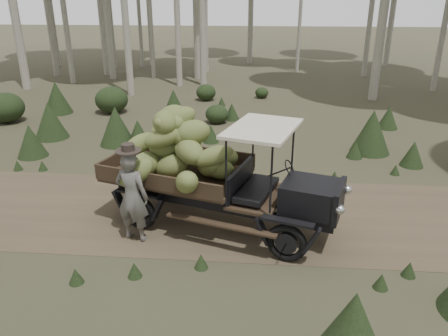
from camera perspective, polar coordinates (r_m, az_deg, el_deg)
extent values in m
plane|color=#473D2B|center=(10.43, -5.50, -5.69)|extent=(120.00, 120.00, 0.00)
cube|color=brown|center=(10.43, -5.50, -5.67)|extent=(70.00, 4.00, 0.01)
cube|color=black|center=(8.88, 11.10, -3.61)|extent=(1.31, 1.28, 0.58)
cube|color=black|center=(8.81, 14.80, -4.18)|extent=(0.42, 1.04, 0.65)
cube|color=black|center=(9.19, 2.13, -1.55)|extent=(0.53, 1.43, 0.58)
cube|color=#38281C|center=(9.80, -6.00, -0.78)|extent=(3.39, 2.71, 0.08)
cube|color=#38281C|center=(10.51, -3.61, 2.03)|extent=(2.84, 0.96, 0.34)
cube|color=#38281C|center=(8.97, -8.90, -1.84)|extent=(2.84, 0.96, 0.34)
cube|color=#38281C|center=(10.48, -13.19, 1.39)|extent=(0.64, 1.83, 0.34)
cube|color=beige|center=(8.65, 5.07, 5.19)|extent=(1.70, 2.08, 0.06)
cube|color=black|center=(9.86, 0.89, -3.06)|extent=(4.66, 1.58, 0.19)
cube|color=black|center=(9.20, -0.96, -5.02)|extent=(4.66, 1.58, 0.19)
torus|color=black|center=(9.95, 10.67, -4.85)|extent=(0.81, 0.38, 0.80)
torus|color=black|center=(8.50, 8.16, -9.67)|extent=(0.81, 0.38, 0.80)
torus|color=black|center=(10.97, -6.22, -1.94)|extent=(0.81, 0.38, 0.80)
torus|color=black|center=(9.68, -10.98, -5.68)|extent=(0.81, 0.38, 0.80)
sphere|color=beige|center=(9.21, 15.79, -2.74)|extent=(0.19, 0.19, 0.19)
sphere|color=beige|center=(8.35, 14.91, -5.30)|extent=(0.19, 0.19, 0.19)
ellipsoid|color=olive|center=(9.57, -6.88, 0.20)|extent=(0.98, 0.63, 0.79)
ellipsoid|color=olive|center=(8.96, -1.39, 1.54)|extent=(0.95, 0.41, 0.67)
ellipsoid|color=olive|center=(9.35, -7.96, 3.95)|extent=(0.98, 0.53, 0.66)
ellipsoid|color=olive|center=(9.52, -6.81, 5.91)|extent=(0.86, 0.92, 0.55)
ellipsoid|color=olive|center=(9.35, -2.00, 0.31)|extent=(0.79, 1.09, 0.78)
ellipsoid|color=olive|center=(9.69, -7.45, 2.74)|extent=(0.93, 0.64, 0.55)
ellipsoid|color=olive|center=(9.70, -6.52, 4.60)|extent=(0.60, 0.98, 0.63)
ellipsoid|color=olive|center=(9.55, -6.73, 6.53)|extent=(0.96, 0.85, 0.71)
ellipsoid|color=olive|center=(9.62, -10.45, 0.35)|extent=(0.97, 1.02, 0.67)
ellipsoid|color=olive|center=(9.20, -4.46, 2.14)|extent=(0.93, 0.98, 0.59)
ellipsoid|color=olive|center=(9.47, -4.70, 4.85)|extent=(0.88, 0.48, 0.57)
ellipsoid|color=olive|center=(9.65, -7.24, 5.98)|extent=(0.74, 1.01, 0.64)
ellipsoid|color=olive|center=(9.77, -2.13, 0.60)|extent=(0.78, 0.40, 0.46)
ellipsoid|color=olive|center=(10.08, -4.94, 3.37)|extent=(1.00, 0.85, 0.53)
ellipsoid|color=olive|center=(10.03, -8.03, 5.21)|extent=(0.70, 0.88, 0.62)
ellipsoid|color=olive|center=(9.52, -6.29, 6.31)|extent=(1.09, 0.68, 0.80)
ellipsoid|color=olive|center=(9.23, -0.63, -0.13)|extent=(0.81, 0.50, 0.55)
ellipsoid|color=olive|center=(9.85, -10.76, 3.20)|extent=(0.93, 0.81, 0.60)
ellipsoid|color=olive|center=(9.47, -5.73, 4.63)|extent=(0.72, 0.89, 0.68)
ellipsoid|color=olive|center=(9.40, -7.86, 5.61)|extent=(0.49, 0.89, 0.66)
ellipsoid|color=olive|center=(9.74, -0.04, 1.17)|extent=(0.88, 0.62, 0.69)
ellipsoid|color=olive|center=(9.23, -4.93, 2.11)|extent=(0.81, 0.83, 0.44)
ellipsoid|color=olive|center=(9.36, -4.18, 4.65)|extent=(0.94, 0.72, 0.62)
ellipsoid|color=olive|center=(9.35, -7.70, 5.89)|extent=(0.69, 0.81, 0.55)
ellipsoid|color=olive|center=(9.08, -11.42, -0.56)|extent=(1.03, 0.78, 0.80)
ellipsoid|color=olive|center=(8.53, -4.88, -1.85)|extent=(0.68, 0.95, 0.74)
imported|color=#5B5853|center=(9.06, -11.90, -3.73)|extent=(0.80, 0.62, 1.94)
cylinder|color=#2D251F|center=(8.68, -12.41, 2.21)|extent=(0.63, 0.63, 0.03)
cylinder|color=#2D251F|center=(8.66, -12.45, 2.61)|extent=(0.31, 0.31, 0.16)
cone|color=#233319|center=(14.72, 18.75, 4.55)|extent=(1.26, 1.26, 1.40)
cone|color=#233319|center=(17.70, 20.67, 6.21)|extent=(0.77, 0.77, 0.86)
ellipsoid|color=#233319|center=(19.36, -26.67, 7.07)|extent=(1.45, 1.45, 1.16)
cone|color=#233319|center=(17.75, 1.03, 7.40)|extent=(0.62, 0.62, 0.69)
ellipsoid|color=#233319|center=(17.28, -0.94, 7.07)|extent=(0.90, 0.90, 0.72)
cone|color=#233319|center=(16.56, -21.80, 5.83)|extent=(1.17, 1.17, 1.30)
cone|color=#233319|center=(19.98, -0.30, 8.66)|extent=(0.37, 0.37, 0.41)
ellipsoid|color=#233319|center=(19.36, -14.48, 8.62)|extent=(1.38, 1.38, 1.10)
cone|color=#233319|center=(14.07, 23.46, 1.72)|extent=(0.69, 0.69, 0.77)
cone|color=#233319|center=(15.03, -1.73, 4.53)|extent=(0.56, 0.56, 0.63)
cone|color=#233319|center=(15.17, -13.91, 5.41)|extent=(1.19, 1.19, 1.32)
cone|color=#233319|center=(14.92, -23.94, 3.29)|extent=(0.93, 0.93, 1.04)
cone|color=#233319|center=(15.65, 5.17, 5.18)|extent=(0.57, 0.57, 0.64)
cone|color=#233319|center=(6.37, 16.33, -20.07)|extent=(1.19, 1.19, 1.32)
cone|color=#233319|center=(14.19, 16.73, 2.35)|extent=(0.50, 0.50, 0.56)
ellipsoid|color=#233319|center=(21.64, 4.96, 9.79)|extent=(0.65, 0.65, 0.52)
cone|color=#233319|center=(17.23, -14.28, 6.19)|extent=(0.58, 0.58, 0.65)
cone|color=#233319|center=(20.00, -21.01, 8.58)|extent=(1.21, 1.21, 1.34)
cone|color=#233319|center=(17.96, -6.58, 8.28)|extent=(1.09, 1.09, 1.21)
cone|color=#233319|center=(14.96, -11.16, 4.57)|extent=(0.80, 0.80, 0.89)
ellipsoid|color=#233319|center=(21.08, -2.37, 9.85)|extent=(0.94, 0.94, 0.75)
cone|color=#233319|center=(13.73, -22.63, 0.32)|extent=(0.27, 0.27, 0.30)
cone|color=#233319|center=(14.04, -25.36, 0.33)|extent=(0.27, 0.27, 0.30)
cone|color=#233319|center=(8.30, -11.62, -12.87)|extent=(0.27, 0.27, 0.30)
cone|color=#233319|center=(8.83, 23.04, -12.03)|extent=(0.27, 0.27, 0.30)
cone|color=#233319|center=(12.25, 1.86, -0.46)|extent=(0.27, 0.27, 0.30)
cone|color=#233319|center=(12.32, 14.22, -1.03)|extent=(0.27, 0.27, 0.30)
cone|color=#233319|center=(8.33, 19.85, -13.71)|extent=(0.27, 0.27, 0.30)
cone|color=#233319|center=(8.37, -3.02, -12.04)|extent=(0.27, 0.27, 0.30)
cone|color=#233319|center=(12.83, -8.06, 0.39)|extent=(0.27, 0.27, 0.30)
cone|color=#233319|center=(8.41, -18.80, -13.19)|extent=(0.27, 0.27, 0.30)
cone|color=#233319|center=(12.24, 3.05, -0.50)|extent=(0.27, 0.27, 0.30)
cone|color=#233319|center=(12.66, -11.77, -0.17)|extent=(0.27, 0.27, 0.30)
cone|color=#233319|center=(13.30, 21.48, -0.19)|extent=(0.27, 0.27, 0.30)
cone|color=#233319|center=(12.95, -9.37, 0.52)|extent=(0.27, 0.27, 0.30)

